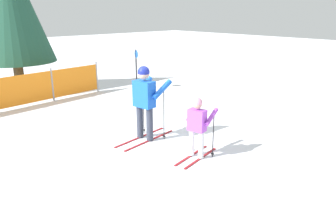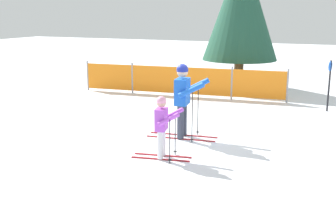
# 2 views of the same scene
# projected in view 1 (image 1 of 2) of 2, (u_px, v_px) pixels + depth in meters

# --- Properties ---
(ground_plane) EXTENTS (60.00, 60.00, 0.00)m
(ground_plane) POSITION_uv_depth(u_px,v_px,m) (140.00, 135.00, 7.73)
(ground_plane) COLOR white
(skier_adult) EXTENTS (1.62, 0.78, 1.68)m
(skier_adult) POSITION_uv_depth(u_px,v_px,m) (145.00, 96.00, 7.22)
(skier_adult) COLOR maroon
(skier_adult) RESTS_ON ground_plane
(skier_child) EXTENTS (1.19, 0.58, 1.24)m
(skier_child) POSITION_uv_depth(u_px,v_px,m) (197.00, 123.00, 6.38)
(skier_child) COLOR maroon
(skier_child) RESTS_ON ground_plane
(conifer_far) EXTENTS (2.72, 2.72, 5.06)m
(conifer_far) POSITION_uv_depth(u_px,v_px,m) (9.00, 1.00, 11.06)
(conifer_far) COLOR #4C3823
(conifer_far) RESTS_ON ground_plane
(trail_marker) EXTENTS (0.09, 0.28, 1.47)m
(trail_marker) POSITION_uv_depth(u_px,v_px,m) (136.00, 65.00, 11.96)
(trail_marker) COLOR black
(trail_marker) RESTS_ON ground_plane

